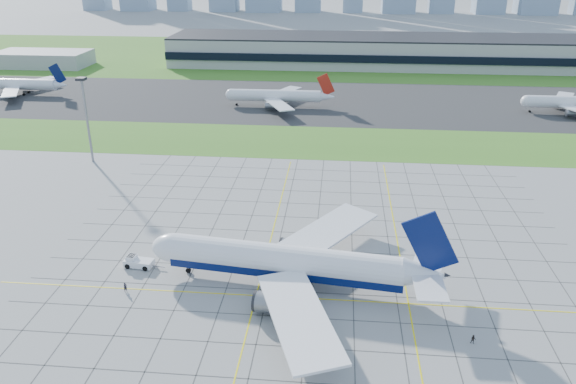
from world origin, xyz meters
name	(u,v)px	position (x,y,z in m)	size (l,w,h in m)	color
ground	(310,292)	(0.00, 0.00, 0.00)	(1400.00, 1400.00, 0.00)	#9C9C97
grass_median	(326,142)	(0.00, 90.00, 0.02)	(700.00, 35.00, 0.04)	#3E7521
asphalt_taxiway	(330,102)	(0.00, 145.00, 0.03)	(700.00, 75.00, 0.04)	#383838
grass_far	(334,57)	(0.00, 255.00, 0.02)	(700.00, 145.00, 0.04)	#3E7521
apron_markings	(316,262)	(0.43, 11.09, 0.02)	(120.00, 130.00, 0.03)	#474744
terminal	(407,51)	(40.00, 229.87, 7.89)	(260.00, 43.00, 15.80)	#B7B7B2
service_block	(43,59)	(-160.00, 210.00, 4.00)	(50.00, 25.00, 8.00)	#B7B7B2
light_mast	(86,110)	(-70.00, 65.00, 16.18)	(2.50, 2.50, 25.60)	gray
airliner	(287,262)	(-4.62, 2.28, 5.01)	(58.04, 58.48, 18.30)	white
pushback_tug	(138,262)	(-35.50, 6.20, 1.05)	(8.61, 3.58, 2.37)	white
crew_near	(125,287)	(-34.69, -2.94, 0.94)	(0.68, 0.45, 1.88)	black
crew_far	(473,339)	(27.32, -12.39, 0.81)	(0.79, 0.61, 1.62)	black
distant_jet_0	(20,84)	(-137.39, 145.69, 4.49)	(39.28, 42.66, 14.08)	white
distant_jet_1	(277,96)	(-21.44, 135.18, 4.49)	(42.44, 42.66, 14.08)	white
distant_jet_2	(570,102)	(93.95, 135.21, 4.48)	(37.11, 42.66, 14.08)	white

